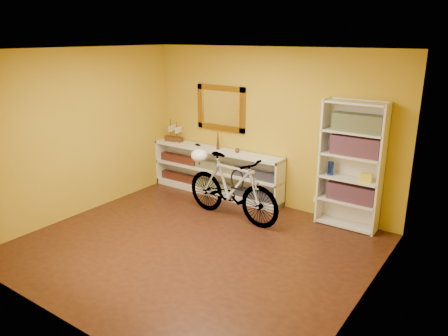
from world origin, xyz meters
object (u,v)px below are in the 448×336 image
Objects in this scene: bicycle at (232,187)px; helmet at (199,155)px; bookcase at (351,166)px; console_unit at (216,172)px.

bicycle reaches higher than helmet.
bookcase is 1.08× the size of bicycle.
bicycle is at bearing -4.44° from helmet.
bookcase is 1.80m from bicycle.
bookcase is 6.90× the size of helmet.
console_unit is 1.48× the size of bicycle.
bookcase is at bearing 17.63° from helmet.
helmet is at bearing -76.61° from console_unit.
helmet is (0.16, -0.69, 0.49)m from console_unit.
console_unit is 1.12m from bicycle.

